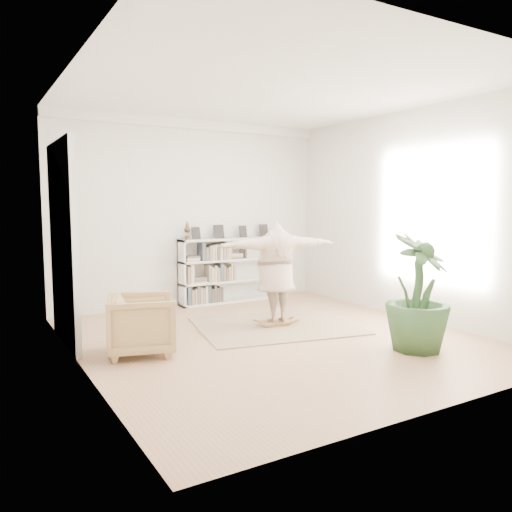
{
  "coord_description": "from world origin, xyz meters",
  "views": [
    {
      "loc": [
        -3.91,
        -6.11,
        1.99
      ],
      "look_at": [
        -0.08,
        0.4,
        1.2
      ],
      "focal_mm": 35.0,
      "sensor_mm": 36.0,
      "label": 1
    }
  ],
  "objects_px": {
    "bookshelf": "(231,271)",
    "rocker_board": "(276,322)",
    "person": "(276,270)",
    "houseplant": "(418,293)",
    "armchair": "(142,324)"
  },
  "relations": [
    {
      "from": "rocker_board",
      "to": "person",
      "type": "distance_m",
      "value": 0.87
    },
    {
      "from": "rocker_board",
      "to": "armchair",
      "type": "bearing_deg",
      "value": -160.62
    },
    {
      "from": "bookshelf",
      "to": "rocker_board",
      "type": "bearing_deg",
      "value": -98.67
    },
    {
      "from": "person",
      "to": "houseplant",
      "type": "height_order",
      "value": "person"
    },
    {
      "from": "bookshelf",
      "to": "houseplant",
      "type": "relative_size",
      "value": 1.38
    },
    {
      "from": "armchair",
      "to": "person",
      "type": "xyz_separation_m",
      "value": [
        2.34,
        0.33,
        0.54
      ]
    },
    {
      "from": "armchair",
      "to": "rocker_board",
      "type": "height_order",
      "value": "armchair"
    },
    {
      "from": "bookshelf",
      "to": "houseplant",
      "type": "distance_m",
      "value": 4.36
    },
    {
      "from": "bookshelf",
      "to": "houseplant",
      "type": "bearing_deg",
      "value": -82.15
    },
    {
      "from": "bookshelf",
      "to": "armchair",
      "type": "distance_m",
      "value": 3.71
    },
    {
      "from": "bookshelf",
      "to": "armchair",
      "type": "bearing_deg",
      "value": -136.27
    },
    {
      "from": "person",
      "to": "houseplant",
      "type": "bearing_deg",
      "value": 125.41
    },
    {
      "from": "rocker_board",
      "to": "person",
      "type": "height_order",
      "value": "person"
    },
    {
      "from": "rocker_board",
      "to": "bookshelf",
      "type": "bearing_deg",
      "value": 92.64
    },
    {
      "from": "person",
      "to": "houseplant",
      "type": "relative_size",
      "value": 1.25
    }
  ]
}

